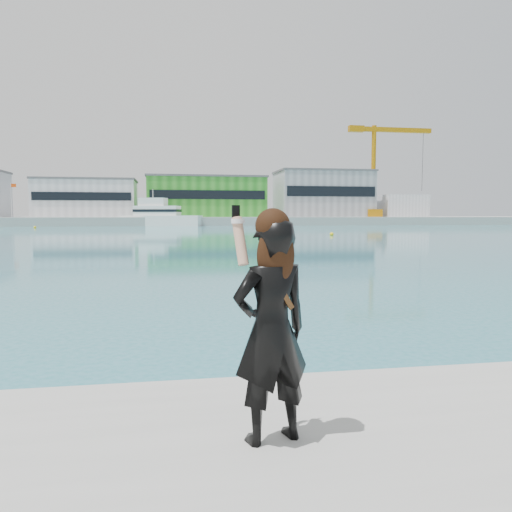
{
  "coord_description": "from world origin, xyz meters",
  "views": [
    {
      "loc": [
        -1.48,
        -4.35,
        2.59
      ],
      "look_at": [
        -0.71,
        0.11,
        2.22
      ],
      "focal_mm": 35.0,
      "sensor_mm": 36.0,
      "label": 1
    }
  ],
  "objects_px": {
    "motor_yacht": "(160,216)",
    "buoy_near": "(332,235)",
    "dock_crane": "(378,168)",
    "buoy_far": "(35,228)",
    "woman": "(271,324)"
  },
  "relations": [
    {
      "from": "motor_yacht",
      "to": "buoy_near",
      "type": "distance_m",
      "value": 60.72
    },
    {
      "from": "buoy_far",
      "to": "woman",
      "type": "bearing_deg",
      "value": -74.95
    },
    {
      "from": "dock_crane",
      "to": "buoy_far",
      "type": "relative_size",
      "value": 48.0
    },
    {
      "from": "dock_crane",
      "to": "motor_yacht",
      "type": "distance_m",
      "value": 59.27
    },
    {
      "from": "buoy_far",
      "to": "woman",
      "type": "distance_m",
      "value": 101.7
    },
    {
      "from": "buoy_near",
      "to": "woman",
      "type": "distance_m",
      "value": 58.96
    },
    {
      "from": "motor_yacht",
      "to": "buoy_near",
      "type": "bearing_deg",
      "value": -51.97
    },
    {
      "from": "dock_crane",
      "to": "buoy_near",
      "type": "xyz_separation_m",
      "value": [
        -34.83,
        -66.83,
        -15.07
      ]
    },
    {
      "from": "woman",
      "to": "motor_yacht",
      "type": "bearing_deg",
      "value": -104.83
    },
    {
      "from": "motor_yacht",
      "to": "woman",
      "type": "xyz_separation_m",
      "value": [
        3.05,
        -112.26,
        -0.61
      ]
    },
    {
      "from": "motor_yacht",
      "to": "buoy_near",
      "type": "relative_size",
      "value": 37.25
    },
    {
      "from": "buoy_near",
      "to": "buoy_far",
      "type": "height_order",
      "value": "same"
    },
    {
      "from": "dock_crane",
      "to": "motor_yacht",
      "type": "height_order",
      "value": "dock_crane"
    },
    {
      "from": "dock_crane",
      "to": "buoy_near",
      "type": "distance_m",
      "value": 76.86
    },
    {
      "from": "dock_crane",
      "to": "woman",
      "type": "bearing_deg",
      "value": -113.74
    }
  ]
}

